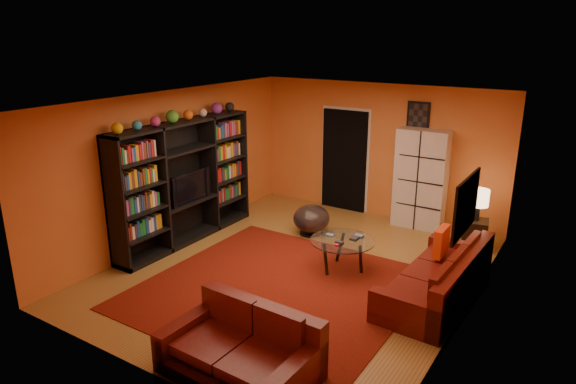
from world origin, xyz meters
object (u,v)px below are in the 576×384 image
Objects in this scene: storage_cabinet at (421,179)px; coffee_table at (343,243)px; bowl_chair at (311,219)px; table_lamp at (479,198)px; tv at (187,186)px; side_table at (475,234)px; loveseat at (244,348)px; sofa at (442,280)px; entertainment_unit at (185,182)px.

coffee_table is at bearing -99.91° from storage_cabinet.
table_lamp is (2.64, 0.96, 0.59)m from bowl_chair.
tv is 1.84× the size of side_table.
loveseat is at bearing -70.31° from bowl_chair.
loveseat is (-1.33, -2.71, -0.00)m from sofa.
sofa is 2.85m from storage_cabinet.
table_lamp is (4.32, 2.32, -0.10)m from tv.
loveseat is 3.08× the size of table_lamp.
bowl_chair is 1.32× the size of side_table.
entertainment_unit is 4.49m from sofa.
side_table is (2.64, 0.96, -0.04)m from bowl_chair.
loveseat is at bearing -105.18° from table_lamp.
tv is 4.23m from storage_cabinet.
sofa is at bearing -86.24° from tv.
tv is at bearing -140.97° from bowl_chair.
entertainment_unit is 6.00× the size of side_table.
coffee_table is at bearing -127.39° from side_table.
entertainment_unit reaches higher than table_lamp.
loveseat reaches higher than bowl_chair.
sofa is at bearing -2.31° from coffee_table.
storage_cabinet is 3.69× the size of side_table.
entertainment_unit is 4.53× the size of bowl_chair.
tv is at bearing 53.35° from loveseat.
sofa reaches higher than coffee_table.
table_lamp is (-0.04, 2.03, 0.60)m from sofa.
table_lamp is at bearing -61.76° from tv.
storage_cabinet is 1.41m from side_table.
storage_cabinet is (3.17, 2.79, -0.06)m from tv.
table_lamp is at bearing 52.61° from coffee_table.
entertainment_unit is at bearing -151.98° from table_lamp.
entertainment_unit reaches higher than loveseat.
storage_cabinet is (0.36, 2.44, 0.47)m from coffee_table.
storage_cabinet is (-1.19, 2.51, 0.64)m from sofa.
entertainment_unit is 0.08m from tv.
coffee_table is at bearing 6.45° from loveseat.
bowl_chair reaches higher than side_table.
side_table is at bearing 28.02° from entertainment_unit.
tv is 1.39× the size of bowl_chair.
loveseat is at bearing -128.54° from tv.
storage_cabinet is at bearing 81.65° from coffee_table.
tv reaches higher than sofa.
table_lamp reaches higher than bowl_chair.
sofa is 3.50× the size of bowl_chair.
entertainment_unit is 2.34m from bowl_chair.
bowl_chair is 2.81m from side_table.
side_table is (4.32, 2.32, -0.73)m from tv.
entertainment_unit is 4.96m from table_lamp.
storage_cabinet reaches higher than tv.
entertainment_unit is 3.27× the size of tv.
table_lamp reaches higher than side_table.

